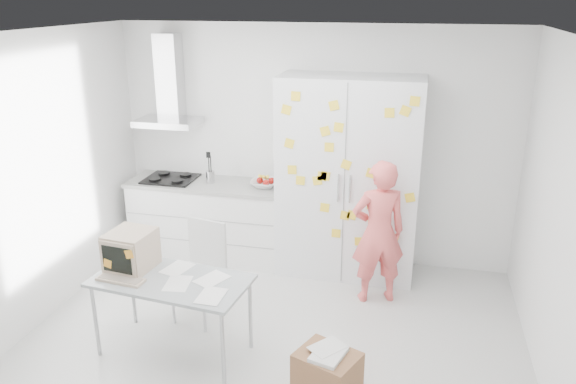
% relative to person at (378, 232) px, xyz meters
% --- Properties ---
extents(floor, '(4.50, 4.00, 0.02)m').
position_rel_person_xyz_m(floor, '(-0.84, -1.10, -0.76)').
color(floor, silver).
rests_on(floor, ground).
extents(walls, '(4.52, 4.01, 2.70)m').
position_rel_person_xyz_m(walls, '(-0.84, -0.38, 0.60)').
color(walls, white).
rests_on(walls, ground).
extents(ceiling, '(4.50, 4.00, 0.02)m').
position_rel_person_xyz_m(ceiling, '(-0.84, -1.10, 1.95)').
color(ceiling, white).
rests_on(ceiling, walls).
extents(counter_run, '(1.84, 0.63, 1.28)m').
position_rel_person_xyz_m(counter_run, '(-2.04, 0.60, -0.28)').
color(counter_run, white).
rests_on(counter_run, ground).
extents(range_hood, '(0.70, 0.48, 1.01)m').
position_rel_person_xyz_m(range_hood, '(-2.49, 0.74, 1.21)').
color(range_hood, silver).
rests_on(range_hood, walls).
extents(tall_cabinet, '(1.50, 0.68, 2.20)m').
position_rel_person_xyz_m(tall_cabinet, '(-0.39, 0.57, 0.35)').
color(tall_cabinet, silver).
rests_on(tall_cabinet, ground).
extents(person, '(0.64, 0.52, 1.49)m').
position_rel_person_xyz_m(person, '(0.00, 0.00, 0.00)').
color(person, '#F4605E').
rests_on(person, ground).
extents(desk, '(1.39, 0.80, 1.05)m').
position_rel_person_xyz_m(desk, '(-1.90, -1.24, 0.05)').
color(desk, '#92999B').
rests_on(desk, ground).
extents(chair, '(0.51, 0.51, 0.96)m').
position_rel_person_xyz_m(chair, '(-1.61, -0.69, -0.20)').
color(chair, silver).
rests_on(chair, ground).
extents(cardboard_box, '(0.56, 0.51, 0.40)m').
position_rel_person_xyz_m(cardboard_box, '(-0.24, -1.56, -0.56)').
color(cardboard_box, brown).
rests_on(cardboard_box, ground).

